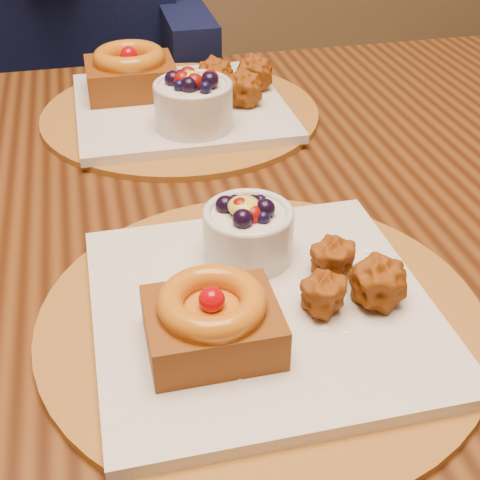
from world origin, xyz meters
name	(u,v)px	position (x,y,z in m)	size (l,w,h in m)	color
dining_table	(213,250)	(0.07, 0.02, 0.68)	(1.60, 0.90, 0.76)	#321709
place_setting_near	(258,298)	(0.06, -0.20, 0.78)	(0.38, 0.38, 0.08)	brown
place_setting_far	(178,98)	(0.06, 0.23, 0.78)	(0.38, 0.38, 0.09)	brown
chair_far	(66,127)	(-0.12, 0.86, 0.48)	(0.44, 0.44, 0.86)	black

